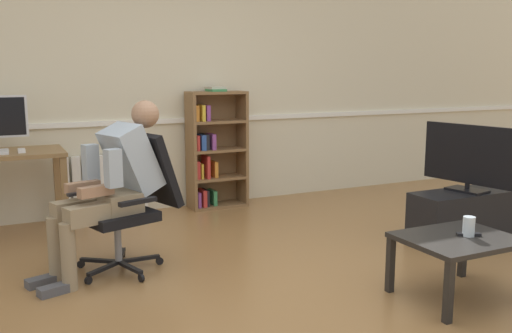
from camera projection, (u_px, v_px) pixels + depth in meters
The scene contains 12 objects.
ground_plane at pixel (292, 295), 3.60m from camera, with size 18.00×18.00×0.00m, color olive.
back_wall at pixel (167, 79), 5.72m from camera, with size 12.00×0.13×2.70m.
computer_mouse at pixel (22, 151), 4.65m from camera, with size 0.06×0.10×0.03m, color white.
bookshelf at pixel (213, 150), 5.84m from camera, with size 0.61×0.29×1.27m.
radiator at pixel (105, 186), 5.50m from camera, with size 0.83×0.08×0.62m.
office_chair at pixel (134, 197), 4.04m from camera, with size 0.77×0.66×0.99m.
person_seated at pixel (112, 183), 3.90m from camera, with size 1.00×0.58×1.22m.
tv_stand at pixel (465, 215), 4.79m from camera, with size 1.01×0.37×0.41m.
tv_screen at pixel (469, 157), 4.71m from camera, with size 0.26×0.85×0.57m.
coffee_table at pixel (458, 245), 3.50m from camera, with size 0.70×0.57×0.40m.
drinking_glass at pixel (469, 226), 3.50m from camera, with size 0.07×0.07×0.13m, color silver.
spare_remote at pixel (469, 234), 3.51m from camera, with size 0.04×0.15×0.02m, color black.
Camera 1 is at (-1.69, -2.97, 1.43)m, focal length 39.04 mm.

